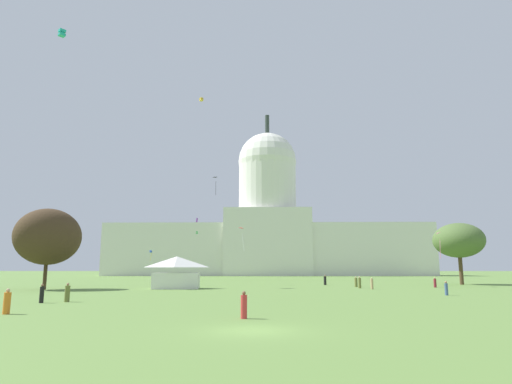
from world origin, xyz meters
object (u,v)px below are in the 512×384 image
at_px(person_olive_aisle_center, 356,282).
at_px(kite_black_mid, 216,181).
at_px(person_red_front_right, 244,306).
at_px(kite_green_low, 197,233).
at_px(kite_turquoise_high, 62,33).
at_px(kite_blue_low, 151,252).
at_px(tree_east_mid, 459,240).
at_px(person_maroon_lawn_far_right, 435,283).
at_px(kite_violet_low, 197,220).
at_px(person_tan_front_center, 372,284).
at_px(person_black_mid_center, 42,294).
at_px(person_orange_near_tree_west, 7,303).
at_px(event_tent, 177,272).
at_px(person_denim_lawn_far_left, 446,289).
at_px(kite_gold_high, 201,99).
at_px(person_olive_front_left, 360,283).
at_px(person_black_edge_west, 325,280).
at_px(tree_west_mid, 48,237).
at_px(kite_red_low, 243,231).
at_px(kite_pink_low, 442,236).
at_px(capitol_building, 268,230).
at_px(person_olive_back_center, 67,293).

height_order(person_olive_aisle_center, kite_black_mid, kite_black_mid).
height_order(person_red_front_right, kite_green_low, kite_green_low).
height_order(kite_black_mid, kite_turquoise_high, kite_turquoise_high).
distance_m(kite_blue_low, kite_green_low, 16.94).
relative_size(tree_east_mid, person_maroon_lawn_far_right, 7.59).
xyz_separation_m(kite_violet_low, kite_blue_low, (-22.91, 45.68, -5.86)).
distance_m(person_olive_aisle_center, kite_blue_low, 94.67).
distance_m(kite_black_mid, kite_turquoise_high, 44.96).
bearing_deg(person_tan_front_center, tree_east_mid, -158.71).
bearing_deg(person_black_mid_center, person_orange_near_tree_west, -50.24).
height_order(tree_east_mid, person_tan_front_center, tree_east_mid).
xyz_separation_m(event_tent, person_denim_lawn_far_left, (33.54, -15.09, -1.63)).
bearing_deg(person_maroon_lawn_far_right, kite_violet_low, -63.34).
height_order(kite_violet_low, kite_gold_high, kite_gold_high).
height_order(person_maroon_lawn_far_right, kite_turquoise_high, kite_turquoise_high).
height_order(person_olive_front_left, person_black_edge_west, person_black_edge_west).
bearing_deg(person_red_front_right, tree_west_mid, 29.91).
bearing_deg(person_maroon_lawn_far_right, person_black_edge_west, -57.22).
relative_size(person_olive_front_left, person_orange_near_tree_west, 1.05).
bearing_deg(kite_violet_low, person_olive_front_left, -74.37).
height_order(person_red_front_right, kite_violet_low, kite_violet_low).
bearing_deg(kite_green_low, kite_violet_low, 0.16).
bearing_deg(person_red_front_right, kite_red_low, -7.65).
relative_size(person_orange_near_tree_west, kite_gold_high, 1.18).
bearing_deg(person_orange_near_tree_west, person_olive_front_left, -42.97).
xyz_separation_m(event_tent, kite_turquoise_high, (-23.48, 6.30, 42.56)).
height_order(person_red_front_right, person_denim_lawn_far_left, person_red_front_right).
bearing_deg(person_red_front_right, person_maroon_lawn_far_right, -43.48).
relative_size(person_red_front_right, person_black_mid_center, 0.99).
xyz_separation_m(tree_west_mid, person_black_mid_center, (11.73, -23.54, -6.71)).
xyz_separation_m(person_denim_lawn_far_left, kite_violet_low, (-36.80, 53.15, 13.57)).
bearing_deg(person_red_front_right, person_black_edge_west, -23.37).
relative_size(tree_west_mid, person_tan_front_center, 7.35).
relative_size(person_olive_front_left, person_denim_lawn_far_left, 1.12).
xyz_separation_m(event_tent, kite_pink_low, (42.54, 7.87, 5.97)).
relative_size(event_tent, kite_blue_low, 2.00).
bearing_deg(kite_black_mid, person_orange_near_tree_west, 115.33).
bearing_deg(event_tent, person_black_edge_west, 26.67).
xyz_separation_m(event_tent, kite_blue_low, (-26.17, 83.74, 6.08)).
height_order(person_maroon_lawn_far_right, person_black_mid_center, person_black_mid_center).
xyz_separation_m(person_maroon_lawn_far_right, kite_turquoise_high, (-63.25, 1.50, 44.19)).
relative_size(person_orange_near_tree_west, kite_violet_low, 1.56).
xyz_separation_m(person_maroon_lawn_far_right, kite_red_low, (-30.63, 9.93, 8.95)).
height_order(capitol_building, kite_pink_low, capitol_building).
height_order(kite_blue_low, kite_pink_low, kite_blue_low).
distance_m(person_olive_back_center, kite_gold_high, 111.38).
height_order(kite_green_low, kite_turquoise_high, kite_turquoise_high).
relative_size(person_red_front_right, person_orange_near_tree_west, 0.98).
distance_m(person_tan_front_center, person_denim_lawn_far_left, 14.85).
xyz_separation_m(person_red_front_right, kite_turquoise_high, (-35.48, 44.67, 44.16)).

